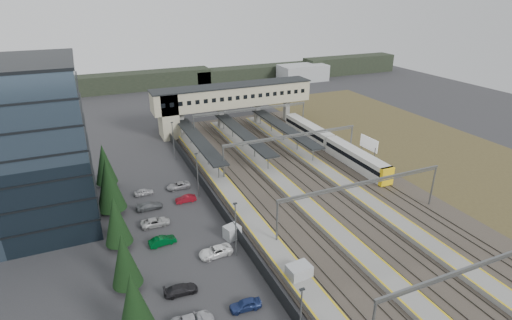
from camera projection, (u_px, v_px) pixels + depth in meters
name	position (u px, v px, depth m)	size (l,w,h in m)	color
ground	(266.00, 215.00, 63.01)	(220.00, 220.00, 0.00)	#2B2B2D
conifer_row	(119.00, 233.00, 49.78)	(4.42, 49.82, 9.50)	black
car_park	(196.00, 265.00, 50.52)	(10.68, 44.56, 1.29)	#A1A1A5
lampposts	(214.00, 197.00, 59.42)	(0.50, 53.25, 8.07)	slate
fence	(216.00, 203.00, 64.44)	(0.08, 90.00, 2.00)	#26282B
relay_cabin_near	(299.00, 274.00, 48.21)	(2.99, 2.30, 2.36)	#A3A6A9
relay_cabin_far	(232.00, 232.00, 56.79)	(2.53, 2.29, 1.95)	#A3A6A9
rail_corridor	(302.00, 189.00, 70.53)	(34.00, 90.00, 0.92)	#3B342E
canopies	(243.00, 133.00, 86.76)	(23.10, 30.00, 3.28)	black
footbridge	(223.00, 99.00, 98.06)	(40.40, 6.40, 11.20)	tan
gantries	(323.00, 161.00, 67.56)	(28.40, 62.28, 7.17)	slate
train	(331.00, 144.00, 86.41)	(2.66, 36.96, 3.35)	silver
billboard	(369.00, 144.00, 83.54)	(0.37, 5.29, 4.36)	slate
scrub_east	(450.00, 159.00, 83.71)	(34.00, 120.00, 0.06)	#473D22
treeline_far	(220.00, 76.00, 148.27)	(170.00, 19.00, 7.00)	black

